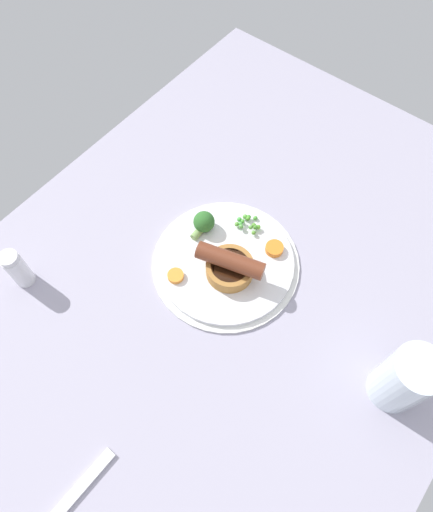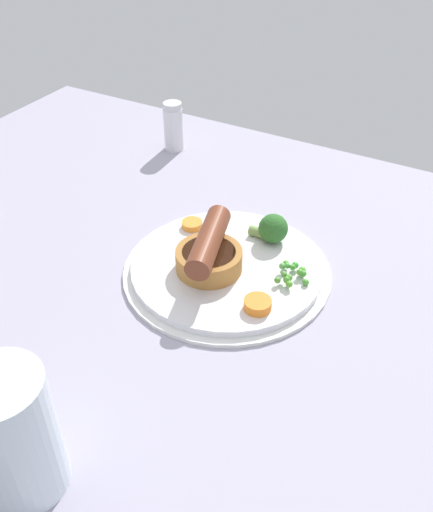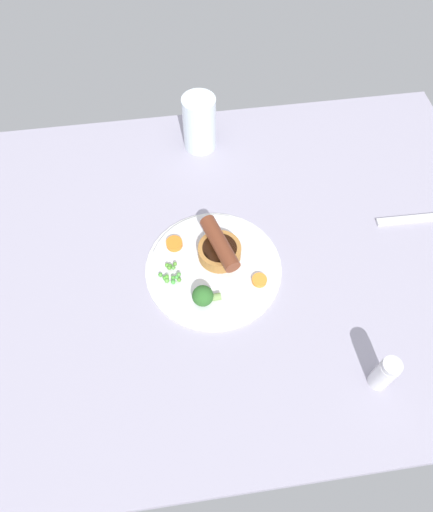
# 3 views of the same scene
# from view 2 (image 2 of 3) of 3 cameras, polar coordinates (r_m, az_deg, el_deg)

# --- Properties ---
(dining_table) EXTENTS (1.10, 0.80, 0.03)m
(dining_table) POSITION_cam_2_polar(r_m,az_deg,el_deg) (0.70, -2.06, -3.07)
(dining_table) COLOR #9E99AD
(dining_table) RESTS_ON ground
(dinner_plate) EXTENTS (0.25, 0.25, 0.01)m
(dinner_plate) POSITION_cam_2_polar(r_m,az_deg,el_deg) (0.69, 1.04, -1.30)
(dinner_plate) COLOR silver
(dinner_plate) RESTS_ON dining_table
(sausage_pudding) EXTENTS (0.08, 0.12, 0.06)m
(sausage_pudding) POSITION_cam_2_polar(r_m,az_deg,el_deg) (0.67, -0.77, 0.28)
(sausage_pudding) COLOR #AD7538
(sausage_pudding) RESTS_ON dinner_plate
(pea_pile) EXTENTS (0.04, 0.04, 0.01)m
(pea_pile) POSITION_cam_2_polar(r_m,az_deg,el_deg) (0.67, 7.56, -1.71)
(pea_pile) COLOR #529531
(pea_pile) RESTS_ON dinner_plate
(broccoli_floret_near) EXTENTS (0.05, 0.04, 0.04)m
(broccoli_floret_near) POSITION_cam_2_polar(r_m,az_deg,el_deg) (0.72, 5.59, 2.73)
(broccoli_floret_near) COLOR #2D6628
(broccoli_floret_near) RESTS_ON dinner_plate
(carrot_slice_0) EXTENTS (0.04, 0.04, 0.01)m
(carrot_slice_0) POSITION_cam_2_polar(r_m,az_deg,el_deg) (0.63, 4.14, -4.84)
(carrot_slice_0) COLOR orange
(carrot_slice_0) RESTS_ON dinner_plate
(carrot_slice_3) EXTENTS (0.03, 0.03, 0.01)m
(carrot_slice_3) POSITION_cam_2_polar(r_m,az_deg,el_deg) (0.75, -2.46, 3.18)
(carrot_slice_3) COLOR orange
(carrot_slice_3) RESTS_ON dinner_plate
(drinking_glass) EXTENTS (0.07, 0.07, 0.12)m
(drinking_glass) POSITION_cam_2_polar(r_m,az_deg,el_deg) (0.49, -19.67, -16.55)
(drinking_glass) COLOR silver
(drinking_glass) RESTS_ON dining_table
(salt_shaker) EXTENTS (0.03, 0.03, 0.08)m
(salt_shaker) POSITION_cam_2_polar(r_m,az_deg,el_deg) (0.96, -4.34, 12.79)
(salt_shaker) COLOR silver
(salt_shaker) RESTS_ON dining_table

